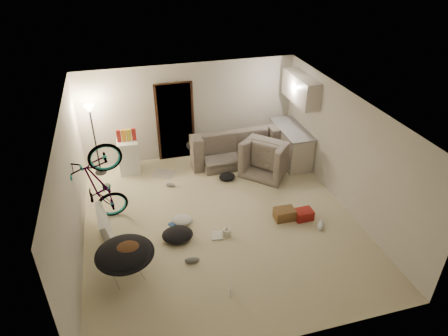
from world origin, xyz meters
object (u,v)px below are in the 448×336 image
object	(u,v)px
juicer	(227,232)
kitchen_counter	(291,145)
bicycle	(103,202)
mini_fridge	(129,156)
floor_lamp	(92,125)
drink_case_b	(304,214)
sofa	(233,148)
armchair	(269,158)
drink_case_a	(284,214)
saucer_chair	(125,258)
tv_box	(105,226)

from	to	relation	value
juicer	kitchen_counter	bearing A→B (deg)	45.86
bicycle	juicer	distance (m)	2.59
mini_fridge	floor_lamp	bearing A→B (deg)	173.71
kitchen_counter	drink_case_b	distance (m)	2.53
kitchen_counter	sofa	distance (m)	1.50
kitchen_counter	armchair	bearing A→B (deg)	-153.37
drink_case_a	juicer	bearing A→B (deg)	-169.62
bicycle	juicer	bearing A→B (deg)	-122.70
armchair	juicer	size ratio (longest dim) A/B	4.68
armchair	bicycle	xyz separation A→B (m)	(-4.01, -1.02, 0.15)
mini_fridge	juicer	size ratio (longest dim) A/B	3.71
floor_lamp	mini_fridge	xyz separation A→B (m)	(0.73, -0.10, -0.88)
saucer_chair	tv_box	distance (m)	1.20
drink_case_b	juicer	xyz separation A→B (m)	(-1.71, -0.10, -0.01)
drink_case_b	armchair	bearing A→B (deg)	88.29
sofa	saucer_chair	xyz separation A→B (m)	(-2.97, -3.53, 0.09)
floor_lamp	drink_case_a	size ratio (longest dim) A/B	4.31
kitchen_counter	drink_case_a	distance (m)	2.57
saucer_chair	juicer	distance (m)	2.07
sofa	drink_case_a	xyz separation A→B (m)	(0.32, -2.75, -0.22)
sofa	mini_fridge	xyz separation A→B (m)	(-2.67, 0.10, 0.08)
floor_lamp	saucer_chair	distance (m)	3.86
kitchen_counter	juicer	distance (m)	3.51
kitchen_counter	drink_case_b	xyz separation A→B (m)	(-0.72, -2.40, -0.33)
floor_lamp	drink_case_a	bearing A→B (deg)	-38.38
kitchen_counter	armchair	world-z (taller)	kitchen_counter
floor_lamp	armchair	xyz separation A→B (m)	(4.11, -1.01, -0.96)
mini_fridge	drink_case_a	world-z (taller)	mini_fridge
kitchen_counter	armchair	size ratio (longest dim) A/B	1.40
floor_lamp	sofa	distance (m)	3.54
saucer_chair	drink_case_b	size ratio (longest dim) A/B	2.71
floor_lamp	saucer_chair	size ratio (longest dim) A/B	1.79
bicycle	saucer_chair	size ratio (longest dim) A/B	1.88
kitchen_counter	floor_lamp	bearing A→B (deg)	172.34
drink_case_a	drink_case_b	size ratio (longest dim) A/B	1.13
tv_box	sofa	bearing A→B (deg)	30.83
bicycle	tv_box	bearing A→B (deg)	173.34
armchair	bicycle	size ratio (longest dim) A/B	0.56
tv_box	drink_case_a	bearing A→B (deg)	-10.71
kitchen_counter	sofa	world-z (taller)	kitchen_counter
mini_fridge	drink_case_b	distance (m)	4.50
bicycle	drink_case_b	distance (m)	4.16
floor_lamp	tv_box	world-z (taller)	floor_lamp
bicycle	drink_case_a	size ratio (longest dim) A/B	4.53
kitchen_counter	saucer_chair	distance (m)	5.37
tv_box	juicer	distance (m)	2.38
floor_lamp	saucer_chair	xyz separation A→B (m)	(0.43, -3.73, -0.88)
kitchen_counter	mini_fridge	world-z (taller)	kitchen_counter
tv_box	saucer_chair	bearing A→B (deg)	-78.75
floor_lamp	mini_fridge	size ratio (longest dim) A/B	2.14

